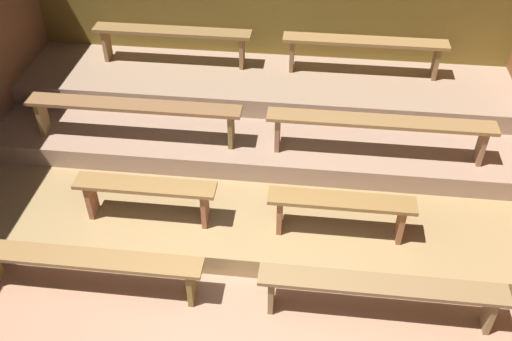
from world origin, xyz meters
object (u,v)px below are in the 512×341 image
(bench_lower_left, at_px, (146,192))
(bench_upper_right, at_px, (365,46))
(bench_floor_left, at_px, (87,263))
(bench_lower_right, at_px, (341,207))
(bench_middle_left, at_px, (133,110))
(bench_upper_left, at_px, (172,36))
(bench_middle_right, at_px, (380,126))
(bench_floor_right, at_px, (381,290))

(bench_lower_left, xyz_separation_m, bench_upper_right, (2.19, 2.43, 0.51))
(bench_floor_left, relative_size, bench_lower_right, 1.53)
(bench_middle_left, height_order, bench_upper_left, bench_upper_left)
(bench_middle_left, distance_m, bench_upper_right, 2.94)
(bench_floor_left, xyz_separation_m, bench_middle_left, (-0.02, 1.83, 0.49))
(bench_floor_left, distance_m, bench_upper_left, 3.30)
(bench_floor_left, xyz_separation_m, bench_lower_right, (2.32, 0.79, 0.22))
(bench_lower_left, bearing_deg, bench_middle_left, 110.64)
(bench_lower_right, distance_m, bench_middle_right, 1.15)
(bench_floor_right, relative_size, bench_middle_left, 0.89)
(bench_lower_right, xyz_separation_m, bench_upper_left, (-2.19, 2.43, 0.51))
(bench_floor_right, xyz_separation_m, bench_upper_right, (-0.13, 3.22, 0.73))
(bench_lower_left, xyz_separation_m, bench_lower_right, (1.94, 0.00, 0.00))
(bench_lower_left, distance_m, bench_middle_left, 1.15)
(bench_floor_right, distance_m, bench_upper_left, 4.18)
(bench_floor_left, xyz_separation_m, bench_floor_right, (2.69, 0.00, 0.00))
(bench_upper_left, height_order, bench_upper_right, same)
(bench_upper_right, bearing_deg, bench_middle_right, -83.90)
(bench_middle_left, xyz_separation_m, bench_upper_left, (0.15, 1.38, 0.24))
(bench_middle_right, bearing_deg, bench_floor_right, -90.62)
(bench_upper_left, bearing_deg, bench_floor_left, -92.28)
(bench_middle_right, distance_m, bench_upper_left, 2.94)
(bench_floor_right, bearing_deg, bench_lower_right, 115.23)
(bench_lower_left, xyz_separation_m, bench_middle_left, (-0.39, 1.04, 0.27))
(bench_lower_left, height_order, bench_lower_right, same)
(bench_floor_right, xyz_separation_m, bench_lower_left, (-2.32, 0.79, 0.22))
(bench_lower_right, xyz_separation_m, bench_middle_left, (-2.34, 1.04, 0.27))
(bench_floor_right, distance_m, bench_upper_right, 3.30)
(bench_floor_left, bearing_deg, bench_lower_right, 18.85)
(bench_middle_left, bearing_deg, bench_upper_right, 28.18)
(bench_middle_right, xyz_separation_m, bench_upper_right, (-0.15, 1.38, 0.24))
(bench_floor_right, height_order, bench_middle_right, bench_middle_right)
(bench_floor_right, bearing_deg, bench_lower_left, 161.15)
(bench_middle_left, bearing_deg, bench_lower_right, -24.04)
(bench_lower_left, height_order, bench_middle_right, bench_middle_right)
(bench_lower_left, relative_size, bench_middle_left, 0.58)
(bench_lower_right, bearing_deg, bench_upper_left, 132.07)
(bench_upper_left, bearing_deg, bench_upper_right, 0.00)
(bench_lower_right, relative_size, bench_upper_right, 0.70)
(bench_upper_left, xyz_separation_m, bench_upper_right, (2.43, 0.00, 0.00))
(bench_middle_right, bearing_deg, bench_upper_right, 96.10)
(bench_lower_left, distance_m, bench_lower_right, 1.94)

